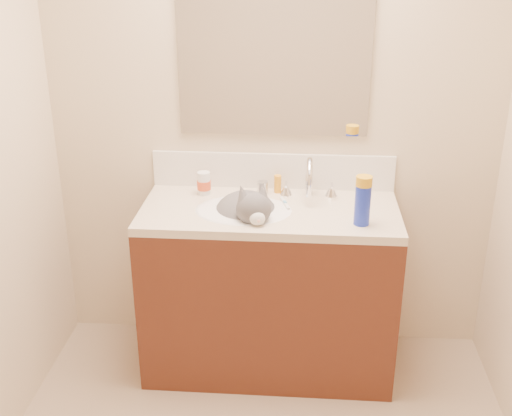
% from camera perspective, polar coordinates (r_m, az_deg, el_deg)
% --- Properties ---
extents(room_shell, '(2.24, 2.54, 2.52)m').
position_cam_1_polar(room_shell, '(1.85, -0.34, 6.09)').
color(room_shell, beige).
rests_on(room_shell, ground).
extents(vanity_cabinet, '(1.20, 0.55, 0.82)m').
position_cam_1_polar(vanity_cabinet, '(3.18, 1.16, -7.49)').
color(vanity_cabinet, '#4E2214').
rests_on(vanity_cabinet, ground).
extents(counter_slab, '(1.20, 0.55, 0.04)m').
position_cam_1_polar(counter_slab, '(2.99, 1.22, -0.37)').
color(counter_slab, beige).
rests_on(counter_slab, vanity_cabinet).
extents(basin, '(0.45, 0.36, 0.14)m').
position_cam_1_polar(basin, '(2.99, -1.12, -1.40)').
color(basin, white).
rests_on(basin, vanity_cabinet).
extents(faucet, '(0.28, 0.20, 0.21)m').
position_cam_1_polar(faucet, '(3.07, 4.74, 2.36)').
color(faucet, silver).
rests_on(faucet, counter_slab).
extents(cat, '(0.41, 0.45, 0.33)m').
position_cam_1_polar(cat, '(2.98, -0.76, -0.58)').
color(cat, '#4F4D4F').
rests_on(cat, basin).
extents(backsplash, '(1.20, 0.02, 0.18)m').
position_cam_1_polar(backsplash, '(3.19, 1.51, 3.31)').
color(backsplash, silver).
rests_on(backsplash, counter_slab).
extents(mirror, '(0.90, 0.02, 0.80)m').
position_cam_1_polar(mirror, '(3.05, 1.62, 13.82)').
color(mirror, white).
rests_on(mirror, room_shell).
extents(pill_bottle, '(0.08, 0.08, 0.11)m').
position_cam_1_polar(pill_bottle, '(3.14, -4.65, 2.21)').
color(pill_bottle, silver).
rests_on(pill_bottle, counter_slab).
extents(pill_label, '(0.09, 0.09, 0.04)m').
position_cam_1_polar(pill_label, '(3.14, -4.65, 2.06)').
color(pill_label, '#D24823').
rests_on(pill_label, pill_bottle).
extents(silver_jar, '(0.06, 0.06, 0.06)m').
position_cam_1_polar(silver_jar, '(3.14, 0.58, 1.83)').
color(silver_jar, '#B7B7BC').
rests_on(silver_jar, counter_slab).
extents(amber_bottle, '(0.05, 0.05, 0.09)m').
position_cam_1_polar(amber_bottle, '(3.15, 1.94, 2.15)').
color(amber_bottle, orange).
rests_on(amber_bottle, counter_slab).
extents(toothbrush, '(0.05, 0.14, 0.01)m').
position_cam_1_polar(toothbrush, '(3.03, 2.58, 0.44)').
color(toothbrush, silver).
rests_on(toothbrush, counter_slab).
extents(toothbrush_head, '(0.02, 0.03, 0.01)m').
position_cam_1_polar(toothbrush_head, '(3.03, 2.58, 0.48)').
color(toothbrush_head, '#66AFD9').
rests_on(toothbrush_head, counter_slab).
extents(spray_can, '(0.08, 0.08, 0.19)m').
position_cam_1_polar(spray_can, '(2.82, 9.45, 0.33)').
color(spray_can, '#1A2DBB').
rests_on(spray_can, counter_slab).
extents(spray_cap, '(0.08, 0.08, 0.04)m').
position_cam_1_polar(spray_cap, '(2.78, 9.59, 2.37)').
color(spray_cap, gold).
rests_on(spray_cap, spray_can).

